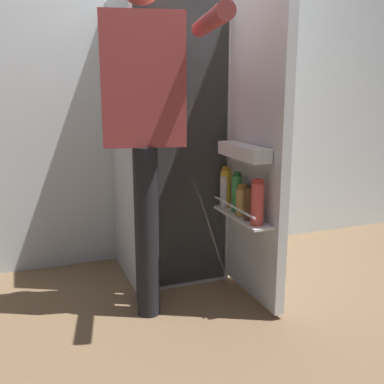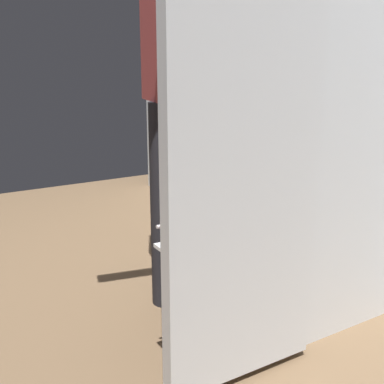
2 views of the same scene
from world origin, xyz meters
name	(u,v)px [view 1 (image 1 of 2)]	position (x,y,z in m)	size (l,w,h in m)	color
ground_plane	(199,304)	(0.00, 0.00, 0.00)	(5.17, 5.17, 0.00)	brown
kitchen_wall	(150,81)	(0.00, 0.90, 1.22)	(4.40, 0.10, 2.43)	silver
refrigerator	(174,142)	(0.03, 0.50, 0.85)	(0.64, 1.16, 1.70)	silver
person	(146,107)	(-0.26, 0.07, 1.08)	(0.57, 0.79, 1.78)	black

